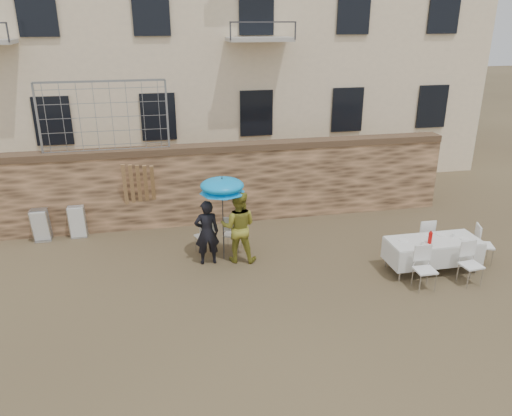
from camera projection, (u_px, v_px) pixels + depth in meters
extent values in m
plane|color=brown|center=(259.00, 314.00, 9.88)|extent=(80.00, 80.00, 0.00)
cube|color=#896444|center=(222.00, 184.00, 14.05)|extent=(13.00, 0.50, 2.20)
imported|color=black|center=(207.00, 232.00, 11.66)|extent=(0.59, 0.40, 1.59)
imported|color=gold|center=(238.00, 227.00, 11.77)|extent=(1.00, 0.87, 1.75)
cylinder|color=#3F3F44|center=(223.00, 227.00, 11.80)|extent=(0.03, 0.03, 1.72)
cone|color=#098EDD|center=(222.00, 188.00, 11.45)|extent=(1.06, 1.06, 0.22)
cube|color=silver|center=(434.00, 241.00, 11.34)|extent=(2.10, 0.85, 0.05)
cylinder|color=silver|center=(401.00, 266.00, 10.98)|extent=(0.04, 0.04, 0.74)
cylinder|color=silver|center=(478.00, 259.00, 11.34)|extent=(0.04, 0.04, 0.74)
cylinder|color=silver|center=(387.00, 253.00, 11.61)|extent=(0.04, 0.04, 0.74)
cylinder|color=silver|center=(460.00, 246.00, 11.97)|extent=(0.04, 0.04, 0.74)
cylinder|color=red|center=(430.00, 238.00, 11.11)|extent=(0.09, 0.09, 0.26)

